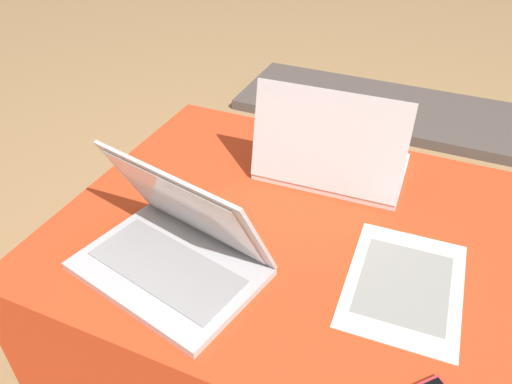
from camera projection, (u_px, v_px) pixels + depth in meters
ground_plane at (288, 337)px, 1.30m from camera, size 14.00×14.00×0.00m
ottoman at (291, 286)px, 1.19m from camera, size 1.00×0.82×0.39m
laptop_near at (175, 247)px, 0.95m from camera, size 0.39×0.31×0.23m
laptop_far at (331, 158)px, 1.19m from camera, size 0.35×0.25×0.24m
paper_sheet at (404, 284)px, 0.94m from camera, size 0.22×0.30×0.00m
fireplace_hearth at (393, 110)px, 2.28m from camera, size 1.40×0.50×0.04m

